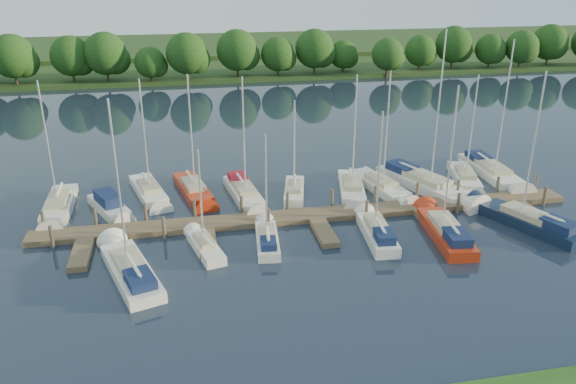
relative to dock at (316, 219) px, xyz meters
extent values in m
plane|color=#1A2134|center=(0.00, -7.31, -0.20)|extent=(260.00, 260.00, 0.00)
cube|color=brown|center=(0.00, 0.69, 0.00)|extent=(40.00, 2.00, 0.40)
cube|color=brown|center=(-16.00, -2.31, 0.00)|extent=(1.20, 4.00, 0.40)
cube|color=brown|center=(-8.00, -2.31, 0.00)|extent=(1.20, 4.00, 0.40)
cube|color=brown|center=(0.00, -2.31, 0.00)|extent=(1.20, 4.00, 0.40)
cube|color=brown|center=(8.00, -2.31, 0.00)|extent=(1.20, 4.00, 0.40)
cube|color=brown|center=(16.00, -2.31, 0.00)|extent=(1.20, 4.00, 0.40)
cylinder|color=#473D33|center=(-19.00, 1.99, 0.40)|extent=(0.24, 0.24, 2.00)
cylinder|color=#473D33|center=(-15.55, 1.99, 0.40)|extent=(0.24, 0.24, 2.00)
cylinder|color=#473D33|center=(-12.09, 1.99, 0.40)|extent=(0.24, 0.24, 2.00)
cylinder|color=#473D33|center=(-8.64, 1.99, 0.40)|extent=(0.24, 0.24, 2.00)
cylinder|color=#473D33|center=(-5.18, 1.99, 0.40)|extent=(0.24, 0.24, 2.00)
cylinder|color=#473D33|center=(-1.73, 1.99, 0.40)|extent=(0.24, 0.24, 2.00)
cylinder|color=#473D33|center=(1.73, 1.99, 0.40)|extent=(0.24, 0.24, 2.00)
cylinder|color=#473D33|center=(5.18, 1.99, 0.40)|extent=(0.24, 0.24, 2.00)
cylinder|color=#473D33|center=(8.64, 1.99, 0.40)|extent=(0.24, 0.24, 2.00)
cylinder|color=#473D33|center=(12.09, 1.99, 0.40)|extent=(0.24, 0.24, 2.00)
cylinder|color=#473D33|center=(15.55, 1.99, 0.40)|extent=(0.24, 0.24, 2.00)
cylinder|color=#473D33|center=(19.00, 1.99, 0.40)|extent=(0.24, 0.24, 2.00)
cylinder|color=#473D33|center=(-18.00, -0.61, 0.40)|extent=(0.24, 0.24, 2.00)
cylinder|color=#473D33|center=(-10.80, -0.61, 0.40)|extent=(0.24, 0.24, 2.00)
cylinder|color=#473D33|center=(-3.60, -0.61, 0.40)|extent=(0.24, 0.24, 2.00)
cylinder|color=#473D33|center=(3.60, -0.61, 0.40)|extent=(0.24, 0.24, 2.00)
cylinder|color=#473D33|center=(10.80, -0.61, 0.40)|extent=(0.24, 0.24, 2.00)
cylinder|color=#473D33|center=(18.00, -0.61, 0.40)|extent=(0.24, 0.24, 2.00)
cube|color=#223F18|center=(0.00, 67.69, 0.10)|extent=(180.00, 30.00, 0.60)
cube|color=#2F4A20|center=(0.00, 92.69, 0.50)|extent=(220.00, 40.00, 1.40)
cylinder|color=#38281C|center=(-31.34, 53.80, 1.17)|extent=(0.36, 0.36, 2.74)
sphere|color=#15390F|center=(-31.34, 53.80, 4.52)|extent=(6.40, 6.40, 6.40)
sphere|color=#15390F|center=(-29.97, 54.00, 3.61)|extent=(4.57, 4.57, 4.57)
cylinder|color=#38281C|center=(-25.30, 56.28, 0.96)|extent=(0.36, 0.36, 2.32)
sphere|color=#15390F|center=(-25.30, 56.28, 3.79)|extent=(5.41, 5.41, 5.41)
sphere|color=#15390F|center=(-24.15, 56.48, 3.02)|extent=(3.86, 3.86, 3.86)
cylinder|color=#38281C|center=(-17.94, 56.17, 0.81)|extent=(0.36, 0.36, 2.02)
sphere|color=#15390F|center=(-17.94, 56.17, 3.29)|extent=(4.72, 4.72, 4.72)
sphere|color=#15390F|center=(-16.93, 56.37, 2.61)|extent=(3.37, 3.37, 3.37)
cylinder|color=#38281C|center=(-12.26, 56.33, 1.15)|extent=(0.36, 0.36, 2.70)
sphere|color=#15390F|center=(-12.26, 56.33, 4.46)|extent=(6.31, 6.31, 6.31)
sphere|color=#15390F|center=(-10.91, 56.53, 3.56)|extent=(4.51, 4.51, 4.51)
cylinder|color=#38281C|center=(-5.51, 55.56, 0.92)|extent=(0.36, 0.36, 2.25)
sphere|color=#15390F|center=(-5.51, 55.56, 3.67)|extent=(5.24, 5.24, 5.24)
sphere|color=#15390F|center=(-4.39, 55.76, 2.92)|extent=(3.75, 3.75, 3.75)
cylinder|color=#38281C|center=(0.56, 56.32, 0.97)|extent=(0.36, 0.36, 2.35)
sphere|color=#15390F|center=(0.56, 56.32, 3.85)|extent=(5.48, 5.48, 5.48)
sphere|color=#15390F|center=(1.73, 56.52, 3.06)|extent=(3.92, 3.92, 3.92)
cylinder|color=#38281C|center=(6.01, 52.91, 0.84)|extent=(0.36, 0.36, 2.08)
sphere|color=#15390F|center=(6.01, 52.91, 3.38)|extent=(4.85, 4.85, 4.85)
sphere|color=#15390F|center=(7.05, 53.11, 2.69)|extent=(3.46, 3.46, 3.46)
cylinder|color=#38281C|center=(12.30, 56.05, 1.14)|extent=(0.36, 0.36, 2.68)
sphere|color=#15390F|center=(12.30, 56.05, 4.42)|extent=(6.26, 6.26, 6.26)
sphere|color=#15390F|center=(13.64, 56.25, 3.53)|extent=(4.47, 4.47, 4.47)
cylinder|color=#38281C|center=(19.39, 56.34, 1.18)|extent=(0.36, 0.36, 2.76)
sphere|color=#15390F|center=(19.39, 56.34, 4.55)|extent=(6.44, 6.44, 6.44)
sphere|color=#15390F|center=(20.77, 56.54, 3.63)|extent=(4.60, 4.60, 4.60)
cylinder|color=#38281C|center=(25.65, 54.31, 1.16)|extent=(0.36, 0.36, 2.71)
sphere|color=#15390F|center=(25.65, 54.31, 4.47)|extent=(6.33, 6.33, 6.33)
sphere|color=#15390F|center=(27.01, 54.51, 3.57)|extent=(4.52, 4.52, 4.52)
cylinder|color=#38281C|center=(32.33, 56.01, 0.94)|extent=(0.36, 0.36, 2.28)
sphere|color=#15390F|center=(32.33, 56.01, 3.73)|extent=(5.32, 5.32, 5.32)
sphere|color=#15390F|center=(33.47, 56.21, 2.97)|extent=(3.80, 3.80, 3.80)
cylinder|color=#38281C|center=(39.21, 52.87, 0.96)|extent=(0.36, 0.36, 2.32)
sphere|color=#15390F|center=(39.21, 52.87, 3.79)|extent=(5.41, 5.41, 5.41)
sphere|color=#15390F|center=(40.37, 53.07, 3.02)|extent=(3.86, 3.86, 3.86)
cylinder|color=#38281C|center=(43.38, 53.83, 1.06)|extent=(0.36, 0.36, 2.53)
sphere|color=#15390F|center=(43.38, 53.83, 4.15)|extent=(5.90, 5.90, 5.90)
sphere|color=#15390F|center=(44.64, 54.03, 3.31)|extent=(4.21, 4.21, 4.21)
cylinder|color=#38281C|center=(51.35, 53.91, 1.07)|extent=(0.36, 0.36, 2.54)
sphere|color=#15390F|center=(51.35, 53.91, 4.18)|extent=(5.93, 5.93, 5.93)
sphere|color=#15390F|center=(52.62, 54.11, 3.33)|extent=(4.24, 4.24, 4.24)
cylinder|color=#38281C|center=(58.18, 55.91, 1.10)|extent=(0.36, 0.36, 2.59)
sphere|color=#15390F|center=(58.18, 55.91, 4.27)|extent=(6.05, 6.05, 6.05)
sphere|color=#15390F|center=(59.48, 56.11, 3.40)|extent=(4.32, 4.32, 4.32)
cube|color=white|center=(-18.65, 6.04, -0.05)|extent=(2.05, 6.85, 1.20)
cone|color=white|center=(-18.58, 2.64, -0.05)|extent=(1.00, 2.40, 0.95)
cube|color=#B3AC8A|center=(-18.65, 5.70, 0.73)|extent=(1.50, 3.09, 0.55)
cylinder|color=silver|center=(-18.64, 5.36, 5.16)|extent=(0.12, 0.12, 9.20)
cylinder|color=silver|center=(-18.67, 6.72, 1.16)|extent=(0.17, 3.07, 0.10)
cylinder|color=white|center=(-18.67, 6.72, 1.16)|extent=(0.26, 2.73, 0.20)
cube|color=white|center=(-14.94, 4.94, -0.05)|extent=(3.63, 5.27, 1.03)
cone|color=white|center=(-13.88, 2.65, -0.05)|extent=(1.39, 1.72, 0.83)
cube|color=#142248|center=(-14.94, 4.94, 0.78)|extent=(2.37, 3.07, 0.93)
cube|color=white|center=(-12.12, 7.90, -0.05)|extent=(3.41, 6.82, 1.00)
cone|color=white|center=(-11.31, 4.72, -0.05)|extent=(1.46, 2.45, 0.92)
cube|color=#B3AC8A|center=(-12.04, 7.58, 0.57)|extent=(2.07, 3.20, 0.46)
cylinder|color=silver|center=(-11.96, 7.26, 4.87)|extent=(0.12, 0.12, 8.86)
cylinder|color=silver|center=(-12.29, 8.54, 0.94)|extent=(0.83, 2.89, 0.10)
cylinder|color=white|center=(-12.29, 8.54, 0.94)|extent=(0.85, 2.59, 0.20)
cube|color=#B42B10|center=(-8.53, 7.54, -0.05)|extent=(3.19, 7.00, 1.03)
cone|color=#B42B10|center=(-7.86, 4.23, -0.05)|extent=(1.39, 2.50, 0.95)
cube|color=#B3AC8A|center=(-8.46, 7.21, 0.59)|extent=(1.99, 3.26, 0.47)
cylinder|color=silver|center=(-8.40, 6.88, 5.01)|extent=(0.12, 0.12, 9.12)
cylinder|color=silver|center=(-8.66, 8.21, 0.97)|extent=(0.70, 3.00, 0.10)
cylinder|color=white|center=(-8.66, 8.21, 0.97)|extent=(0.73, 2.69, 0.20)
cube|color=white|center=(-4.58, 5.80, -0.05)|extent=(2.70, 6.90, 1.08)
cone|color=white|center=(-4.16, 2.46, -0.05)|extent=(1.23, 2.45, 0.94)
cube|color=#B3AC8A|center=(-4.54, 5.46, 0.64)|extent=(1.78, 3.18, 0.49)
cube|color=maroon|center=(-4.81, 7.66, 0.74)|extent=(1.56, 2.16, 0.54)
cylinder|color=silver|center=(-4.50, 5.13, 5.03)|extent=(0.12, 0.12, 9.07)
cylinder|color=silver|center=(-4.66, 6.46, 1.03)|extent=(0.48, 3.01, 0.10)
cylinder|color=white|center=(-4.66, 6.46, 1.03)|extent=(0.53, 2.69, 0.20)
cube|color=white|center=(-0.48, 5.42, -0.05)|extent=(2.72, 5.59, 0.98)
cone|color=white|center=(-1.10, 2.79, -0.05)|extent=(1.17, 2.01, 0.75)
cube|color=#B3AC8A|center=(-0.54, 5.15, 0.56)|extent=(1.67, 2.62, 0.44)
cylinder|color=silver|center=(-0.60, 4.89, 4.06)|extent=(0.12, 0.12, 7.28)
cylinder|color=silver|center=(-0.35, 5.94, 0.91)|extent=(0.66, 2.38, 0.10)
cylinder|color=white|center=(-0.35, 5.94, 0.91)|extent=(0.70, 2.14, 0.20)
cube|color=white|center=(4.27, 5.16, -0.05)|extent=(3.35, 6.93, 1.11)
cone|color=white|center=(3.51, 1.91, -0.05)|extent=(1.44, 2.49, 0.93)
cube|color=#B3AC8A|center=(4.20, 4.84, 0.66)|extent=(2.05, 3.25, 0.51)
cylinder|color=silver|center=(4.12, 4.51, 5.02)|extent=(0.12, 0.12, 9.02)
cylinder|color=silver|center=(4.43, 5.81, 1.06)|extent=(0.78, 2.95, 0.10)
cylinder|color=white|center=(4.43, 5.81, 1.06)|extent=(0.81, 2.65, 0.20)
cube|color=white|center=(6.66, 5.29, -0.05)|extent=(3.39, 7.06, 1.09)
cone|color=white|center=(7.43, 1.98, -0.05)|extent=(1.47, 2.54, 0.95)
cube|color=#B3AC8A|center=(6.74, 4.96, 0.64)|extent=(2.08, 3.31, 0.49)
cylinder|color=silver|center=(6.81, 4.63, 5.09)|extent=(0.12, 0.12, 9.19)
cylinder|color=silver|center=(6.51, 5.96, 1.04)|extent=(0.79, 3.01, 0.10)
cylinder|color=white|center=(6.51, 5.96, 1.04)|extent=(0.81, 2.70, 0.20)
cube|color=white|center=(10.37, 4.77, -0.05)|extent=(5.59, 9.32, 1.24)
cone|color=white|center=(11.98, 0.57, -0.05)|extent=(2.31, 3.40, 1.26)
cube|color=#B3AC8A|center=(10.53, 4.35, 0.76)|extent=(3.22, 4.46, 0.56)
cube|color=#142248|center=(9.46, 7.13, 0.87)|extent=(2.62, 3.16, 0.62)
cylinder|color=silver|center=(10.69, 3.93, 6.67)|extent=(0.12, 0.12, 12.17)
cylinder|color=silver|center=(10.04, 5.62, 1.21)|extent=(1.55, 3.82, 0.10)
cylinder|color=white|center=(10.04, 5.62, 1.21)|extent=(1.48, 3.44, 0.20)
cube|color=white|center=(14.60, 5.69, -0.05)|extent=(3.41, 6.58, 1.06)
cone|color=white|center=(13.75, 2.64, -0.05)|extent=(1.45, 2.37, 0.89)
cube|color=#B3AC8A|center=(14.52, 5.38, 0.62)|extent=(2.05, 3.10, 0.48)
cylinder|color=silver|center=(14.43, 5.08, 4.75)|extent=(0.12, 0.12, 8.55)
cylinder|color=silver|center=(14.77, 6.30, 1.01)|extent=(0.86, 2.77, 0.10)
cylinder|color=white|center=(14.77, 6.30, 1.01)|extent=(0.87, 2.49, 0.20)
cube|color=white|center=(17.63, 6.65, -0.05)|extent=(2.63, 8.36, 1.05)
cone|color=white|center=(17.47, 2.51, -0.05)|extent=(1.27, 2.94, 1.16)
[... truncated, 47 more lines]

